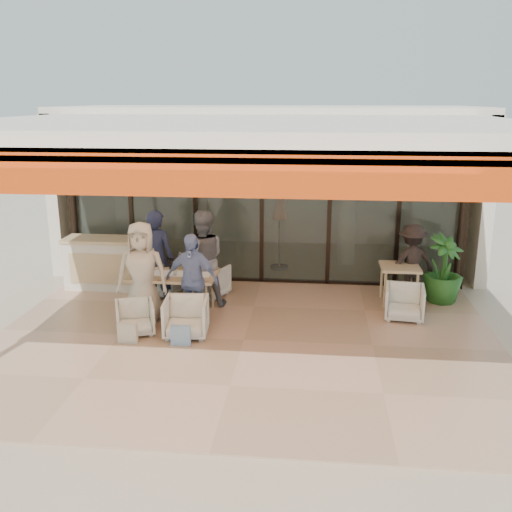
{
  "coord_description": "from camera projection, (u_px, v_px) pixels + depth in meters",
  "views": [
    {
      "loc": [
        1.05,
        -8.23,
        3.7
      ],
      "look_at": [
        0.1,
        0.9,
        1.15
      ],
      "focal_mm": 40.0,
      "sensor_mm": 36.0,
      "label": 1
    }
  ],
  "objects": [
    {
      "name": "terrace_structure",
      "position": [
        240.0,
        132.0,
        7.86
      ],
      "size": [
        8.0,
        6.0,
        3.4
      ],
      "color": "silver",
      "rests_on": "ground"
    },
    {
      "name": "chair_near_right",
      "position": [
        186.0,
        316.0,
        9.09
      ],
      "size": [
        0.73,
        0.69,
        0.7
      ],
      "primitive_type": "imported",
      "rotation": [
        0.0,
        0.0,
        0.09
      ],
      "color": "silver",
      "rests_on": "ground"
    },
    {
      "name": "diner_periwinkle",
      "position": [
        192.0,
        280.0,
        9.45
      ],
      "size": [
        0.98,
        0.57,
        1.58
      ],
      "primitive_type": "imported",
      "rotation": [
        0.0,
        0.0,
        -0.21
      ],
      "color": "#7185BC",
      "rests_on": "ground"
    },
    {
      "name": "diner_navy",
      "position": [
        157.0,
        258.0,
        10.37
      ],
      "size": [
        0.7,
        0.51,
        1.78
      ],
      "primitive_type": "imported",
      "rotation": [
        0.0,
        0.0,
        3.01
      ],
      "color": "#1B1D3C",
      "rests_on": "ground"
    },
    {
      "name": "tote_bag_blue",
      "position": [
        181.0,
        336.0,
        8.75
      ],
      "size": [
        0.3,
        0.1,
        0.34
      ],
      "primitive_type": "cube",
      "color": "#99BFD8",
      "rests_on": "ground"
    },
    {
      "name": "potted_palm",
      "position": [
        443.0,
        269.0,
        10.52
      ],
      "size": [
        1.02,
        1.02,
        1.29
      ],
      "primitive_type": "imported",
      "rotation": [
        0.0,
        0.0,
        0.73
      ],
      "color": "#1E5919",
      "rests_on": "ground"
    },
    {
      "name": "side_table",
      "position": [
        400.0,
        271.0,
        10.43
      ],
      "size": [
        0.7,
        0.7,
        0.74
      ],
      "color": "tan",
      "rests_on": "ground"
    },
    {
      "name": "chair_far_right",
      "position": [
        208.0,
        280.0,
        10.91
      ],
      "size": [
        0.85,
        0.82,
        0.69
      ],
      "primitive_type": "imported",
      "rotation": [
        0.0,
        0.0,
        2.78
      ],
      "color": "silver",
      "rests_on": "ground"
    },
    {
      "name": "standing_woman",
      "position": [
        411.0,
        262.0,
        10.66
      ],
      "size": [
        1.07,
        0.82,
        1.46
      ],
      "primitive_type": "imported",
      "rotation": [
        0.0,
        0.0,
        3.47
      ],
      "color": "black",
      "rests_on": "ground"
    },
    {
      "name": "chair_far_left",
      "position": [
        165.0,
        279.0,
        11.0
      ],
      "size": [
        0.78,
        0.75,
        0.67
      ],
      "primitive_type": "imported",
      "rotation": [
        0.0,
        0.0,
        2.91
      ],
      "color": "silver",
      "rests_on": "ground"
    },
    {
      "name": "terrace_floor",
      "position": [
        244.0,
        341.0,
        8.98
      ],
      "size": [
        8.0,
        6.0,
        0.01
      ],
      "primitive_type": "cube",
      "color": "tan",
      "rests_on": "ground"
    },
    {
      "name": "glass_storefront",
      "position": [
        262.0,
        206.0,
        11.43
      ],
      "size": [
        8.08,
        0.1,
        3.2
      ],
      "color": "#9EADA3",
      "rests_on": "ground"
    },
    {
      "name": "ground",
      "position": [
        244.0,
        341.0,
        8.98
      ],
      "size": [
        70.0,
        70.0,
        0.0
      ],
      "primitive_type": "plane",
      "color": "#C6B293",
      "rests_on": "ground"
    },
    {
      "name": "host_counter",
      "position": [
        112.0,
        263.0,
        11.33
      ],
      "size": [
        1.85,
        0.65,
        1.04
      ],
      "color": "silver",
      "rests_on": "ground"
    },
    {
      "name": "side_chair",
      "position": [
        404.0,
        301.0,
        9.8
      ],
      "size": [
        0.71,
        0.68,
        0.66
      ],
      "primitive_type": "imported",
      "rotation": [
        0.0,
        0.0,
        -0.12
      ],
      "color": "silver",
      "rests_on": "ground"
    },
    {
      "name": "dining_table",
      "position": [
        174.0,
        277.0,
        9.96
      ],
      "size": [
        1.5,
        0.9,
        0.93
      ],
      "color": "tan",
      "rests_on": "ground"
    },
    {
      "name": "chair_near_left",
      "position": [
        135.0,
        316.0,
        9.18
      ],
      "size": [
        0.75,
        0.72,
        0.6
      ],
      "primitive_type": "imported",
      "rotation": [
        0.0,
        0.0,
        0.37
      ],
      "color": "silver",
      "rests_on": "ground"
    },
    {
      "name": "interior_block",
      "position": [
        271.0,
        162.0,
        13.48
      ],
      "size": [
        9.05,
        3.62,
        3.52
      ],
      "color": "silver",
      "rests_on": "ground"
    },
    {
      "name": "diner_cream",
      "position": [
        142.0,
        273.0,
        9.51
      ],
      "size": [
        0.89,
        0.61,
        1.75
      ],
      "primitive_type": "imported",
      "rotation": [
        0.0,
        0.0,
        0.07
      ],
      "color": "beige",
      "rests_on": "ground"
    },
    {
      "name": "diner_grey",
      "position": [
        202.0,
        259.0,
        10.28
      ],
      "size": [
        1.02,
        0.88,
        1.79
      ],
      "primitive_type": "imported",
      "rotation": [
        0.0,
        0.0,
        3.41
      ],
      "color": "#5C5C61",
      "rests_on": "ground"
    },
    {
      "name": "tote_bag_cream",
      "position": [
        128.0,
        334.0,
        8.84
      ],
      "size": [
        0.3,
        0.1,
        0.34
      ],
      "primitive_type": "cube",
      "color": "silver",
      "rests_on": "ground"
    }
  ]
}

